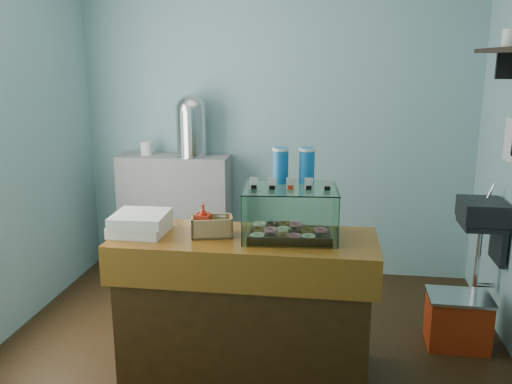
# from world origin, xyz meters

# --- Properties ---
(ground) EXTENTS (3.50, 3.50, 0.00)m
(ground) POSITION_xyz_m (0.00, 0.00, 0.00)
(ground) COLOR black
(ground) RESTS_ON ground
(room_shell) EXTENTS (3.54, 3.04, 2.82)m
(room_shell) POSITION_xyz_m (0.03, 0.01, 1.71)
(room_shell) COLOR #7FB0B9
(room_shell) RESTS_ON ground
(counter) EXTENTS (1.60, 0.60, 0.90)m
(counter) POSITION_xyz_m (0.00, -0.25, 0.46)
(counter) COLOR #3B230B
(counter) RESTS_ON ground
(back_shelf) EXTENTS (1.00, 0.32, 1.10)m
(back_shelf) POSITION_xyz_m (-0.90, 1.32, 0.55)
(back_shelf) COLOR gray
(back_shelf) RESTS_ON ground
(display_case) EXTENTS (0.59, 0.45, 0.52)m
(display_case) POSITION_xyz_m (0.27, -0.19, 1.06)
(display_case) COLOR #311C0E
(display_case) RESTS_ON counter
(condiment_crate) EXTENTS (0.28, 0.21, 0.20)m
(condiment_crate) POSITION_xyz_m (-0.21, -0.26, 0.97)
(condiment_crate) COLOR tan
(condiment_crate) RESTS_ON counter
(pastry_boxes) EXTENTS (0.34, 0.34, 0.13)m
(pastry_boxes) POSITION_xyz_m (-0.65, -0.27, 0.96)
(pastry_boxes) COLOR white
(pastry_boxes) RESTS_ON counter
(coffee_urn) EXTENTS (0.30, 0.30, 0.55)m
(coffee_urn) POSITION_xyz_m (-0.73, 1.32, 1.39)
(coffee_urn) COLOR silver
(coffee_urn) RESTS_ON back_shelf
(red_cooler) EXTENTS (0.43, 0.33, 0.37)m
(red_cooler) POSITION_xyz_m (1.41, 0.26, 0.19)
(red_cooler) COLOR #BA2E0E
(red_cooler) RESTS_ON ground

